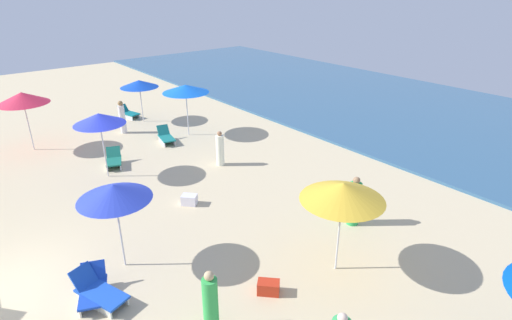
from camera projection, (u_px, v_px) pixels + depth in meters
ground_plane at (7, 296)px, 10.42m from camera, size 60.00×60.00×0.00m
ocean at (448, 121)px, 23.21m from camera, size 60.00×15.49×0.12m
umbrella_0 at (99, 119)px, 15.78m from camera, size 1.98×1.98×2.69m
lounge_chair_0_0 at (114, 160)px, 17.63m from camera, size 1.41×1.04×0.68m
umbrella_1 at (139, 84)px, 22.42m from camera, size 2.08×2.08×2.36m
lounge_chair_1_0 at (128, 113)px, 23.80m from camera, size 1.43×0.91×0.69m
umbrella_2 at (186, 89)px, 20.27m from camera, size 2.33×2.33×2.63m
lounge_chair_2_0 at (166, 137)px, 20.18m from camera, size 1.44×0.85×0.73m
umbrella_3 at (343, 192)px, 10.44m from camera, size 2.21×2.21×2.67m
umbrella_4 at (22, 98)px, 18.40m from camera, size 2.25×2.25×2.77m
umbrella_5 at (114, 192)px, 10.62m from camera, size 1.95×1.95×2.55m
lounge_chair_5_0 at (99, 292)px, 10.16m from camera, size 1.62×1.07×0.77m
lounge_chair_5_1 at (93, 289)px, 10.27m from camera, size 1.43×1.07×0.72m
beachgoer_0 at (122, 118)px, 21.21m from camera, size 0.44×0.44×1.73m
beachgoer_2 at (210, 303)px, 9.19m from camera, size 0.40×0.40×1.60m
beachgoer_3 at (220, 150)px, 17.54m from camera, size 0.48×0.48×1.54m
beachgoer_4 at (354, 203)px, 13.23m from camera, size 0.51×0.51×1.70m
cooler_box_0 at (189, 200)px, 14.62m from camera, size 0.65×0.64×0.36m
cooler_box_1 at (268, 287)px, 10.46m from camera, size 0.64×0.64×0.35m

